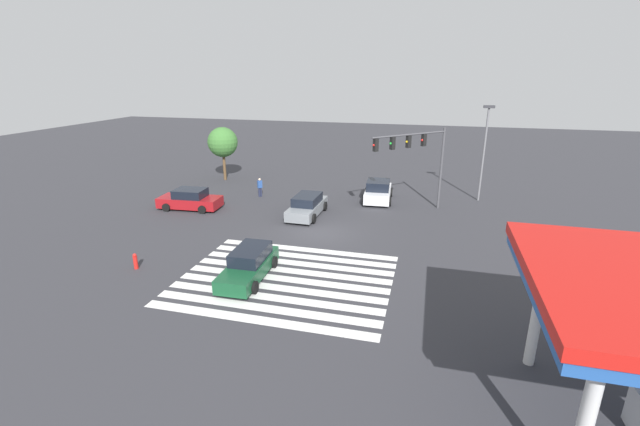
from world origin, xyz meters
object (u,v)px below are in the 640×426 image
object	(u,v)px
car_0	(307,206)
car_2	(378,191)
street_light_pole_a	(485,144)
traffic_signal_mast	(417,151)
car_3	(190,200)
car_1	(249,264)
pedestrian	(260,187)
fire_hydrant	(135,261)
tree_corner_a	(223,142)

from	to	relation	value
car_0	car_2	xyz separation A→B (m)	(4.42, 4.99, 0.06)
car_2	street_light_pole_a	distance (m)	8.90
car_2	traffic_signal_mast	bearing A→B (deg)	-135.33
traffic_signal_mast	car_3	distance (m)	17.00
car_1	pedestrian	bearing A→B (deg)	-161.70
traffic_signal_mast	car_3	xyz separation A→B (m)	(-16.25, -3.11, -3.88)
car_1	fire_hydrant	bearing A→B (deg)	-86.08
car_2	fire_hydrant	size ratio (longest dim) A/B	5.15
street_light_pole_a	car_1	bearing A→B (deg)	-125.60
car_2	street_light_pole_a	size ratio (longest dim) A/B	0.60
car_1	car_3	xyz separation A→B (m)	(-8.89, 9.35, 0.01)
tree_corner_a	car_1	bearing A→B (deg)	-60.08
car_2	pedestrian	world-z (taller)	car_2
fire_hydrant	pedestrian	bearing A→B (deg)	85.56
street_light_pole_a	tree_corner_a	xyz separation A→B (m)	(-22.78, 1.07, -0.92)
car_1	car_0	bearing A→B (deg)	177.63
car_1	street_light_pole_a	bearing A→B (deg)	142.47
car_1	traffic_signal_mast	bearing A→B (deg)	147.49
pedestrian	street_light_pole_a	bearing A→B (deg)	55.77
car_3	pedestrian	size ratio (longest dim) A/B	3.01
fire_hydrant	car_0	bearing A→B (deg)	59.68
pedestrian	street_light_pole_a	world-z (taller)	street_light_pole_a
car_1	tree_corner_a	bearing A→B (deg)	-152.01
pedestrian	car_0	bearing A→B (deg)	8.88
car_0	pedestrian	world-z (taller)	pedestrian
car_0	pedestrian	size ratio (longest dim) A/B	3.04
pedestrian	street_light_pole_a	size ratio (longest dim) A/B	0.21
traffic_signal_mast	pedestrian	xyz separation A→B (m)	(-12.41, 1.22, -3.72)
car_1	car_2	bearing A→B (deg)	161.41
car_0	car_1	size ratio (longest dim) A/B	1.01
traffic_signal_mast	street_light_pole_a	size ratio (longest dim) A/B	0.81
car_2	tree_corner_a	world-z (taller)	tree_corner_a
pedestrian	traffic_signal_mast	bearing A→B (deg)	38.79
pedestrian	tree_corner_a	bearing A→B (deg)	-175.43
street_light_pole_a	fire_hydrant	world-z (taller)	street_light_pole_a
traffic_signal_mast	tree_corner_a	size ratio (longest dim) A/B	1.21
car_3	fire_hydrant	world-z (taller)	car_3
car_0	car_2	bearing A→B (deg)	139.68
car_3	tree_corner_a	world-z (taller)	tree_corner_a
car_1	tree_corner_a	distance (m)	21.23
car_0	fire_hydrant	world-z (taller)	car_0
car_2	street_light_pole_a	bearing A→B (deg)	-78.29
car_3	street_light_pole_a	distance (m)	22.89
car_0	pedestrian	bearing A→B (deg)	-124.34
street_light_pole_a	tree_corner_a	world-z (taller)	street_light_pole_a
car_2	car_0	bearing A→B (deg)	134.78
street_light_pole_a	tree_corner_a	bearing A→B (deg)	177.31
car_0	fire_hydrant	size ratio (longest dim) A/B	5.52
tree_corner_a	car_0	bearing A→B (deg)	-37.83
street_light_pole_a	fire_hydrant	size ratio (longest dim) A/B	8.63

